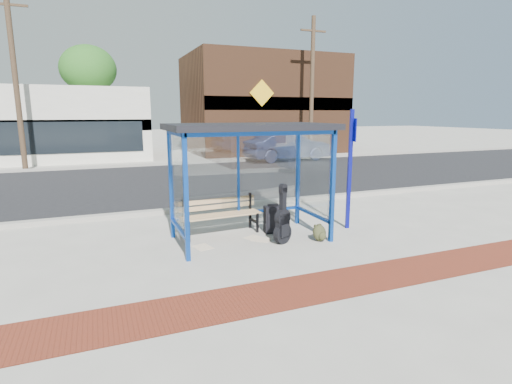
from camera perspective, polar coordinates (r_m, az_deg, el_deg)
name	(u,v)px	position (r m, az deg, el deg)	size (l,w,h in m)	color
ground	(251,239)	(8.51, -0.78, -6.76)	(120.00, 120.00, 0.00)	#B2ADA0
brick_paver_strip	(312,288)	(6.32, 7.97, -13.42)	(60.00, 1.00, 0.01)	maroon
curb_near	(213,207)	(11.16, -6.16, -2.16)	(60.00, 0.25, 0.12)	gray
street_asphalt	(178,181)	(16.05, -11.12, 1.58)	(60.00, 10.00, 0.00)	black
curb_far	(158,164)	(21.02, -13.78, 3.87)	(60.00, 0.25, 0.12)	gray
far_sidewalk	(153,161)	(22.90, -14.46, 4.27)	(60.00, 4.00, 0.01)	#B2ADA0
bus_shelter	(249,141)	(8.18, -1.00, 7.31)	(3.30, 1.80, 2.42)	#0E3C9E
storefront_brown	(262,105)	(28.25, 0.88, 12.37)	(10.00, 7.08, 6.40)	#59331E
tree_mid	(88,70)	(29.69, -22.85, 15.82)	(3.60, 3.60, 7.03)	#4C3826
tree_right	(297,77)	(33.45, 5.88, 15.99)	(3.60, 3.60, 7.03)	#4C3826
utility_pole_west	(15,79)	(21.24, -31.14, 13.64)	(1.60, 0.24, 8.00)	#4C3826
utility_pole_east	(312,87)	(24.15, 7.99, 14.62)	(1.60, 0.24, 8.00)	#4C3826
bench	(220,213)	(8.79, -5.16, -3.02)	(1.80, 0.55, 0.84)	black
guitar_bag	(283,223)	(8.15, 3.82, -4.47)	(0.44, 0.27, 1.17)	black
suitcase	(273,219)	(8.89, 2.42, -3.93)	(0.41, 0.30, 0.66)	black
backpack	(320,233)	(8.46, 9.11, -5.83)	(0.32, 0.29, 0.35)	#2E301B
sign_post	(350,163)	(9.28, 13.33, 4.08)	(0.16, 0.33, 2.71)	#0D1092
newspaper_a	(203,247)	(8.09, -7.62, -7.82)	(0.39, 0.31, 0.01)	white
newspaper_b	(256,238)	(8.57, -0.06, -6.63)	(0.42, 0.33, 0.01)	white
newspaper_c	(262,240)	(8.47, 0.81, -6.84)	(0.38, 0.30, 0.01)	white
parked_car	(288,147)	(22.52, 4.53, 6.50)	(1.68, 4.81, 1.58)	#192346
fire_hydrant	(318,150)	(25.16, 8.87, 5.90)	(0.30, 0.20, 0.66)	#B60D16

